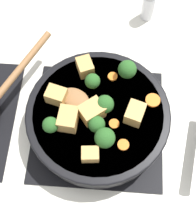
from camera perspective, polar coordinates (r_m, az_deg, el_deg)
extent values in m
plane|color=silver|center=(0.76, 0.00, -2.39)|extent=(2.40, 2.40, 0.00)
cube|color=black|center=(0.75, 0.00, -2.28)|extent=(0.31, 0.31, 0.01)
torus|color=black|center=(0.74, 0.00, -1.82)|extent=(0.24, 0.24, 0.01)
cube|color=black|center=(0.74, 0.00, -1.82)|extent=(0.01, 0.23, 0.01)
cube|color=black|center=(0.74, 0.00, -1.82)|extent=(0.23, 0.01, 0.01)
cylinder|color=black|center=(0.71, 0.00, -0.85)|extent=(0.32, 0.32, 0.05)
cylinder|color=#5B3316|center=(0.71, 0.00, -0.72)|extent=(0.29, 0.29, 0.04)
torus|color=black|center=(0.69, 0.00, -0.14)|extent=(0.32, 0.32, 0.01)
ellipsoid|color=olive|center=(0.70, -4.21, 2.50)|extent=(0.07, 0.08, 0.01)
cylinder|color=olive|center=(0.75, -14.06, 7.70)|extent=(0.22, 0.12, 0.02)
cube|color=tan|center=(0.72, -2.39, 8.26)|extent=(0.05, 0.05, 0.03)
cube|color=tan|center=(0.64, -1.42, -7.77)|extent=(0.03, 0.04, 0.03)
cube|color=tan|center=(0.67, -1.14, 0.08)|extent=(0.06, 0.06, 0.04)
cube|color=tan|center=(0.69, -7.60, 3.01)|extent=(0.04, 0.05, 0.03)
cube|color=tan|center=(0.66, -5.48, -1.27)|extent=(0.05, 0.04, 0.04)
cube|color=tan|center=(0.67, 6.75, -0.26)|extent=(0.05, 0.05, 0.04)
cylinder|color=#709956|center=(0.66, 1.22, -5.39)|extent=(0.01, 0.01, 0.01)
sphere|color=#285B23|center=(0.63, 1.26, -4.74)|extent=(0.04, 0.04, 0.04)
cylinder|color=#709956|center=(0.68, 1.20, 0.67)|extent=(0.01, 0.01, 0.01)
sphere|color=#285B23|center=(0.67, 1.23, 1.43)|extent=(0.04, 0.04, 0.04)
cylinder|color=#709956|center=(0.67, -8.45, -2.96)|extent=(0.01, 0.01, 0.01)
sphere|color=#285B23|center=(0.66, -8.68, -2.36)|extent=(0.03, 0.03, 0.03)
cylinder|color=#709956|center=(0.71, -0.99, 4.91)|extent=(0.01, 0.01, 0.01)
sphere|color=#285B23|center=(0.69, -1.01, 5.67)|extent=(0.03, 0.03, 0.03)
cylinder|color=#709956|center=(0.73, 5.22, 6.85)|extent=(0.01, 0.01, 0.01)
sphere|color=#285B23|center=(0.71, 5.37, 7.76)|extent=(0.04, 0.04, 0.04)
cylinder|color=#709956|center=(0.67, -0.56, -2.84)|extent=(0.01, 0.01, 0.01)
sphere|color=#285B23|center=(0.65, -0.58, -2.22)|extent=(0.04, 0.04, 0.04)
cylinder|color=orange|center=(0.66, 4.64, -6.00)|extent=(0.02, 0.02, 0.01)
cylinder|color=orange|center=(0.67, 2.95, -2.16)|extent=(0.02, 0.02, 0.01)
cylinder|color=orange|center=(0.71, 9.99, 2.13)|extent=(0.03, 0.03, 0.01)
cylinder|color=orange|center=(0.73, 2.68, 6.49)|extent=(0.02, 0.02, 0.01)
cylinder|color=white|center=(0.92, 9.17, 18.42)|extent=(0.04, 0.04, 0.07)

